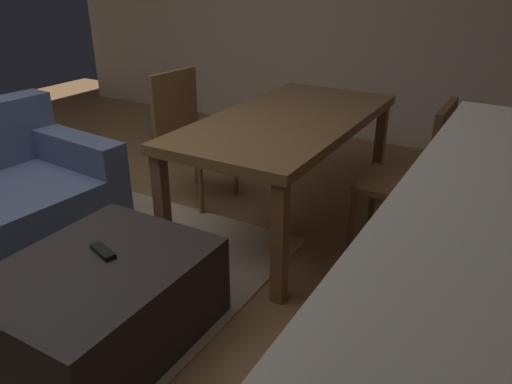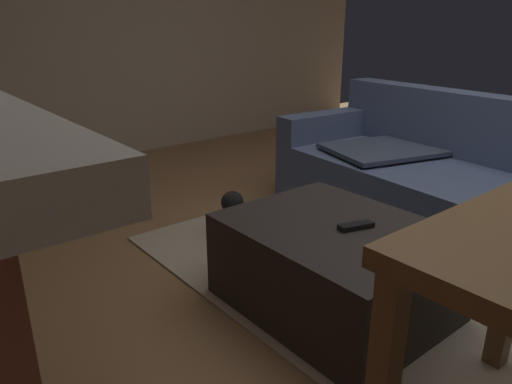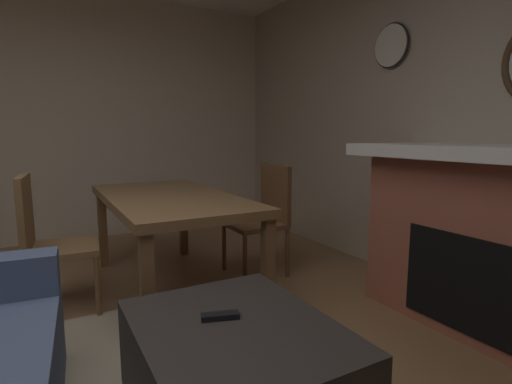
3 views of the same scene
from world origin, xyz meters
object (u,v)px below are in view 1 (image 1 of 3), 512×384
tv_remote (103,251)px  potted_plant (164,118)px  dining_table (288,128)px  ottoman_coffee_table (102,303)px  dining_chair_south (417,173)px  dining_chair_north (187,129)px

tv_remote → potted_plant: size_ratio=0.35×
dining_table → potted_plant: dining_table is taller
ottoman_coffee_table → dining_chair_south: (1.50, -1.01, 0.31)m
ottoman_coffee_table → potted_plant: potted_plant is taller
tv_remote → potted_plant: potted_plant is taller
dining_table → dining_chair_south: size_ratio=1.91×
potted_plant → dining_table: bearing=-116.2°
ottoman_coffee_table → dining_chair_north: bearing=23.3°
ottoman_coffee_table → dining_chair_north: (1.51, 0.65, 0.31)m
tv_remote → dining_chair_north: dining_chair_north is taller
dining_table → potted_plant: 2.03m
dining_chair_south → potted_plant: (0.88, 2.61, -0.26)m
dining_table → dining_chair_south: 0.84m
tv_remote → dining_chair_south: (1.42, -1.04, 0.09)m
ottoman_coffee_table → dining_chair_south: size_ratio=1.02×
potted_plant → ottoman_coffee_table: bearing=-145.9°
ottoman_coffee_table → dining_chair_north: size_ratio=1.02×
tv_remote → potted_plant: bearing=52.1°
tv_remote → dining_chair_north: (1.43, 0.61, 0.09)m
ottoman_coffee_table → dining_table: 1.57m
dining_chair_north → dining_chair_south: bearing=-90.3°
dining_chair_north → potted_plant: dining_chair_north is taller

